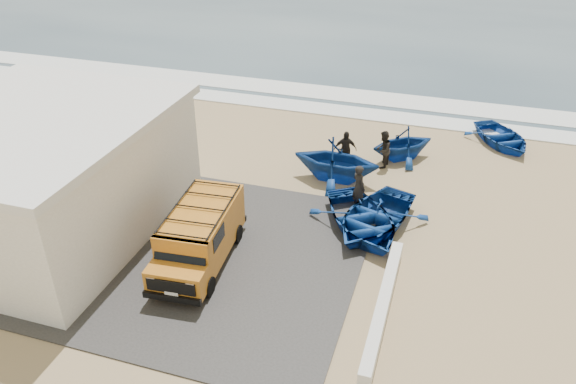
# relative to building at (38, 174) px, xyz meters

# --- Properties ---
(ground) EXTENTS (160.00, 160.00, 0.00)m
(ground) POSITION_rel_building_xyz_m (7.50, 2.00, -2.16)
(ground) COLOR tan
(slab) EXTENTS (12.00, 10.00, 0.05)m
(slab) POSITION_rel_building_xyz_m (5.50, -0.00, -2.14)
(slab) COLOR #3A3836
(slab) RESTS_ON ground
(surf_line) EXTENTS (180.00, 1.60, 0.06)m
(surf_line) POSITION_rel_building_xyz_m (7.50, 14.00, -2.13)
(surf_line) COLOR white
(surf_line) RESTS_ON ground
(surf_wash) EXTENTS (180.00, 2.20, 0.04)m
(surf_wash) POSITION_rel_building_xyz_m (7.50, 16.50, -2.14)
(surf_wash) COLOR white
(surf_wash) RESTS_ON ground
(building) EXTENTS (8.40, 9.40, 4.30)m
(building) POSITION_rel_building_xyz_m (0.00, 0.00, 0.00)
(building) COLOR white
(building) RESTS_ON ground
(parapet) EXTENTS (0.35, 6.00, 0.55)m
(parapet) POSITION_rel_building_xyz_m (12.50, -1.00, -1.89)
(parapet) COLOR silver
(parapet) RESTS_ON ground
(van) EXTENTS (2.20, 4.79, 2.00)m
(van) POSITION_rel_building_xyz_m (6.28, -0.28, -1.09)
(van) COLOR orange
(van) RESTS_ON ground
(boat_near_left) EXTENTS (5.00, 5.34, 0.90)m
(boat_near_left) POSITION_rel_building_xyz_m (11.05, 3.13, -1.71)
(boat_near_left) COLOR navy
(boat_near_left) RESTS_ON ground
(boat_near_right) EXTENTS (4.31, 5.12, 0.91)m
(boat_near_right) POSITION_rel_building_xyz_m (11.44, 3.44, -1.71)
(boat_near_right) COLOR navy
(boat_near_right) RESTS_ON ground
(boat_mid_left) EXTENTS (3.73, 3.26, 1.90)m
(boat_mid_left) POSITION_rel_building_xyz_m (9.26, 6.55, -1.21)
(boat_mid_left) COLOR navy
(boat_mid_left) RESTS_ON ground
(boat_far_left) EXTENTS (3.88, 3.82, 1.55)m
(boat_far_left) POSITION_rel_building_xyz_m (11.65, 9.36, -1.39)
(boat_far_left) COLOR navy
(boat_far_left) RESTS_ON ground
(boat_far_right) EXTENTS (4.11, 4.47, 0.76)m
(boat_far_right) POSITION_rel_building_xyz_m (15.98, 12.28, -1.79)
(boat_far_right) COLOR navy
(boat_far_right) RESTS_ON ground
(fisherman_front) EXTENTS (0.78, 0.78, 1.83)m
(fisherman_front) POSITION_rel_building_xyz_m (10.59, 4.64, -1.25)
(fisherman_front) COLOR black
(fisherman_front) RESTS_ON ground
(fisherman_middle) EXTENTS (0.72, 0.88, 1.68)m
(fisherman_middle) POSITION_rel_building_xyz_m (10.94, 8.32, -1.32)
(fisherman_middle) COLOR black
(fisherman_middle) RESTS_ON ground
(fisherman_back) EXTENTS (1.07, 0.68, 1.70)m
(fisherman_back) POSITION_rel_building_xyz_m (9.37, 7.81, -1.31)
(fisherman_back) COLOR black
(fisherman_back) RESTS_ON ground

